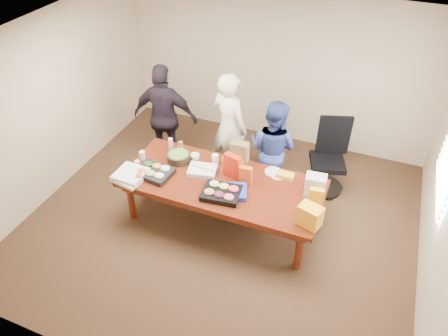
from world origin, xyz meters
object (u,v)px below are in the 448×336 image
at_px(office_chair, 328,160).
at_px(person_center, 229,127).
at_px(person_right, 272,149).
at_px(salad_bowl, 179,157).
at_px(sheet_cake, 202,170).
at_px(conference_table, 222,201).

relative_size(office_chair, person_center, 0.64).
distance_m(person_right, salad_bowl, 1.42).
bearing_deg(person_right, sheet_cake, 60.51).
xyz_separation_m(office_chair, person_right, (-0.81, -0.34, 0.21)).
relative_size(person_center, person_right, 1.14).
bearing_deg(person_center, person_right, -170.31).
bearing_deg(salad_bowl, office_chair, 27.52).
height_order(conference_table, salad_bowl, salad_bowl).
distance_m(conference_table, person_center, 1.26).
bearing_deg(conference_table, salad_bowl, 164.36).
relative_size(office_chair, salad_bowl, 3.31).
bearing_deg(sheet_cake, conference_table, -25.30).
bearing_deg(office_chair, conference_table, -152.46).
xyz_separation_m(office_chair, salad_bowl, (-2.03, -1.06, 0.22)).
relative_size(sheet_cake, salad_bowl, 1.10).
height_order(conference_table, person_center, person_center).
xyz_separation_m(person_right, sheet_cake, (-0.78, -0.85, -0.02)).
distance_m(person_center, sheet_cake, 1.02).
relative_size(conference_table, person_right, 1.74).
bearing_deg(conference_table, office_chair, 45.63).
relative_size(person_right, sheet_cake, 4.10).
xyz_separation_m(conference_table, salad_bowl, (-0.78, 0.22, 0.43)).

